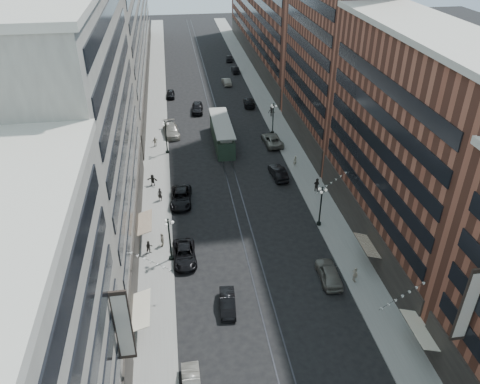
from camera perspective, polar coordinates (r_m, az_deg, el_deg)
ground at (r=81.68m, az=-2.39°, el=6.70°), size 220.00×220.00×0.00m
sidewalk_west at (r=90.53m, az=-10.14°, el=8.83°), size 4.00×180.00×0.15m
sidewalk_east at (r=92.37m, az=3.78°, el=9.73°), size 4.00×180.00×0.15m
rail_west at (r=90.76m, az=-3.56°, el=9.29°), size 0.12×180.00×0.02m
rail_east at (r=90.88m, az=-2.67°, el=9.34°), size 0.12×180.00×0.02m
building_west_mid at (r=51.81m, az=-18.35°, el=6.91°), size 8.00×36.00×28.00m
building_west_far at (r=112.22m, az=-14.00°, el=19.73°), size 8.00×90.00×26.00m
building_east_mid at (r=53.35m, az=19.99°, el=4.92°), size 8.00×30.00×24.00m
building_east_tower at (r=75.19m, az=11.50°, el=20.80°), size 8.00×26.00×42.00m
building_east_far at (r=123.34m, az=3.36°, el=21.05°), size 8.00×72.00×24.00m
lamppost_sw_far at (r=52.10m, az=-8.58°, el=-5.56°), size 1.03×1.14×5.52m
lamppost_sw_mid at (r=75.51m, az=-9.01°, el=6.76°), size 1.03×1.14×5.52m
lamppost_se_far at (r=57.85m, az=9.82°, el=-1.54°), size 1.03×1.14×5.52m
lamppost_se_mid at (r=81.83m, az=4.05°, el=9.06°), size 1.03×1.14×5.52m
streetcar at (r=78.79m, az=-2.22°, el=7.12°), size 3.00×13.58×3.76m
car_2 at (r=53.34m, az=-6.78°, el=-7.57°), size 2.65×5.55×1.53m
car_4 at (r=51.29m, az=10.79°, el=-9.69°), size 2.33×5.25×1.75m
car_5 at (r=47.48m, az=-1.53°, el=-13.35°), size 1.80×4.38×1.41m
pedestrian_2 at (r=54.60m, az=-11.02°, el=-6.64°), size 0.93×0.73×1.70m
pedestrian_4 at (r=51.43m, az=13.85°, el=-9.79°), size 0.68×1.10×1.74m
car_7 at (r=63.20m, az=-7.21°, el=-0.65°), size 3.19×6.16×1.66m
car_8 at (r=82.97m, az=-8.40°, el=7.47°), size 3.17×6.42×1.79m
car_9 at (r=100.77m, az=-8.48°, el=11.73°), size 1.84×4.24×1.42m
car_10 at (r=68.80m, az=4.69°, el=2.37°), size 2.20×5.23×1.68m
car_11 at (r=78.86m, az=3.93°, el=6.37°), size 3.13×6.12×1.65m
car_12 at (r=95.20m, az=1.12°, el=10.90°), size 2.63×5.38×1.51m
car_13 at (r=92.26m, az=-5.23°, el=10.18°), size 2.55×5.40×1.78m
car_14 at (r=107.47m, az=-1.66°, el=13.31°), size 1.90×4.54×1.46m
pedestrian_5 at (r=67.53m, az=-10.62°, el=1.45°), size 1.64×0.93×1.70m
pedestrian_6 at (r=78.95m, az=-10.30°, el=6.07°), size 1.05×0.68×1.65m
pedestrian_7 at (r=65.89m, az=9.34°, el=0.90°), size 1.00×1.06×1.94m
pedestrian_8 at (r=71.93m, az=6.72°, el=3.79°), size 0.74×0.61×1.74m
pedestrian_9 at (r=89.80m, az=3.86°, el=9.78°), size 1.30×0.74×1.90m
car_extra_0 at (r=116.07m, az=-0.58°, el=14.70°), size 1.56×4.34×1.42m
car_extra_1 at (r=125.60m, az=-1.29°, el=15.99°), size 2.06×4.44×1.41m
pedestrian_extra_0 at (r=55.44m, az=-9.46°, el=-5.75°), size 0.73×1.12×1.76m
pedestrian_extra_1 at (r=63.77m, az=-9.73°, el=-0.30°), size 0.79×0.66×1.85m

